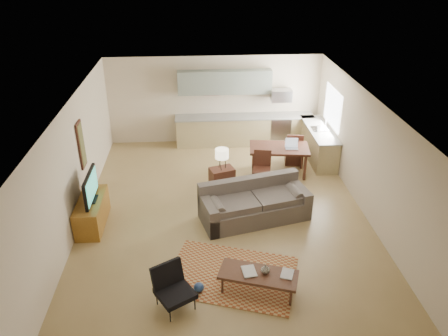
{
  "coord_description": "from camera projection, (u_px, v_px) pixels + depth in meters",
  "views": [
    {
      "loc": [
        -0.6,
        -8.36,
        5.62
      ],
      "look_at": [
        0.0,
        0.3,
        1.15
      ],
      "focal_mm": 35.0,
      "sensor_mm": 36.0,
      "label": 1
    }
  ],
  "objects": [
    {
      "name": "room",
      "position": [
        225.0,
        166.0,
        9.41
      ],
      "size": [
        9.0,
        9.0,
        9.0
      ],
      "color": "#967B4A",
      "rests_on": "ground"
    },
    {
      "name": "kitchen_counter_back",
      "position": [
        244.0,
        130.0,
        13.58
      ],
      "size": [
        4.26,
        0.64,
        0.92
      ],
      "primitive_type": null,
      "color": "tan",
      "rests_on": "ground"
    },
    {
      "name": "kitchen_counter_right",
      "position": [
        318.0,
        143.0,
        12.66
      ],
      "size": [
        0.64,
        2.26,
        0.92
      ],
      "primitive_type": null,
      "color": "tan",
      "rests_on": "ground"
    },
    {
      "name": "kitchen_range",
      "position": [
        279.0,
        129.0,
        13.65
      ],
      "size": [
        0.62,
        0.62,
        0.9
      ],
      "primitive_type": "cube",
      "color": "#A5A8AD",
      "rests_on": "ground"
    },
    {
      "name": "kitchen_microwave",
      "position": [
        281.0,
        95.0,
        13.16
      ],
      "size": [
        0.62,
        0.4,
        0.35
      ],
      "primitive_type": "cube",
      "color": "#A5A8AD",
      "rests_on": "room"
    },
    {
      "name": "upper_cabinets",
      "position": [
        225.0,
        82.0,
        12.99
      ],
      "size": [
        2.8,
        0.34,
        0.7
      ],
      "primitive_type": "cube",
      "color": "gray",
      "rests_on": "room"
    },
    {
      "name": "window_right",
      "position": [
        333.0,
        108.0,
        12.18
      ],
      "size": [
        0.02,
        1.4,
        1.05
      ],
      "primitive_type": "cube",
      "color": "white",
      "rests_on": "room"
    },
    {
      "name": "wall_art_left",
      "position": [
        82.0,
        145.0,
        9.92
      ],
      "size": [
        0.06,
        0.42,
        1.1
      ],
      "primitive_type": null,
      "color": "olive",
      "rests_on": "room"
    },
    {
      "name": "triptych",
      "position": [
        211.0,
        88.0,
        13.18
      ],
      "size": [
        1.7,
        0.04,
        0.5
      ],
      "primitive_type": null,
      "color": "#EFE5BE",
      "rests_on": "room"
    },
    {
      "name": "rug",
      "position": [
        232.0,
        275.0,
        8.3
      ],
      "size": [
        2.76,
        2.29,
        0.02
      ],
      "primitive_type": "cube",
      "rotation": [
        0.0,
        0.0,
        -0.31
      ],
      "color": "brown",
      "rests_on": "floor"
    },
    {
      "name": "sofa",
      "position": [
        255.0,
        202.0,
        9.83
      ],
      "size": [
        2.72,
        1.7,
        0.88
      ],
      "primitive_type": null,
      "rotation": [
        0.0,
        0.0,
        0.25
      ],
      "color": "#564D46",
      "rests_on": "floor"
    },
    {
      "name": "coffee_table",
      "position": [
        258.0,
        282.0,
        7.83
      ],
      "size": [
        1.51,
        0.97,
        0.42
      ],
      "primitive_type": null,
      "rotation": [
        0.0,
        0.0,
        -0.32
      ],
      "color": "#442517",
      "rests_on": "floor"
    },
    {
      "name": "book_a",
      "position": [
        243.0,
        272.0,
        7.74
      ],
      "size": [
        0.31,
        0.37,
        0.03
      ],
      "primitive_type": "imported",
      "rotation": [
        0.0,
        0.0,
        0.12
      ],
      "color": "maroon",
      "rests_on": "coffee_table"
    },
    {
      "name": "book_b",
      "position": [
        281.0,
        273.0,
        7.74
      ],
      "size": [
        0.41,
        0.43,
        0.02
      ],
      "primitive_type": "imported",
      "rotation": [
        0.0,
        0.0,
        -0.37
      ],
      "color": "navy",
      "rests_on": "coffee_table"
    },
    {
      "name": "vase",
      "position": [
        265.0,
        269.0,
        7.72
      ],
      "size": [
        0.18,
        0.18,
        0.17
      ],
      "primitive_type": "imported",
      "rotation": [
        0.0,
        0.0,
        -0.05
      ],
      "color": "black",
      "rests_on": "coffee_table"
    },
    {
      "name": "armchair",
      "position": [
        175.0,
        290.0,
        7.41
      ],
      "size": [
        0.92,
        0.92,
        0.77
      ],
      "primitive_type": null,
      "rotation": [
        0.0,
        0.0,
        0.54
      ],
      "color": "black",
      "rests_on": "floor"
    },
    {
      "name": "tv_credenza",
      "position": [
        92.0,
        212.0,
        9.68
      ],
      "size": [
        0.53,
        1.38,
        0.64
      ],
      "primitive_type": null,
      "color": "brown",
      "rests_on": "floor"
    },
    {
      "name": "tv",
      "position": [
        90.0,
        187.0,
        9.39
      ],
      "size": [
        0.11,
        1.07,
        0.64
      ],
      "primitive_type": null,
      "color": "black",
      "rests_on": "tv_credenza"
    },
    {
      "name": "console_table",
      "position": [
        222.0,
        181.0,
        10.93
      ],
      "size": [
        0.67,
        0.55,
        0.68
      ],
      "primitive_type": null,
      "rotation": [
        0.0,
        0.0,
        0.32
      ],
      "color": "#3B1D14",
      "rests_on": "floor"
    },
    {
      "name": "table_lamp",
      "position": [
        222.0,
        159.0,
        10.65
      ],
      "size": [
        0.39,
        0.39,
        0.54
      ],
      "primitive_type": null,
      "rotation": [
        0.0,
        0.0,
        0.2
      ],
      "color": "beige",
      "rests_on": "console_table"
    },
    {
      "name": "dining_table",
      "position": [
        278.0,
        160.0,
        11.81
      ],
      "size": [
        1.66,
        1.08,
        0.79
      ],
      "primitive_type": null,
      "rotation": [
        0.0,
        0.0,
        -0.12
      ],
      "color": "#3B1D14",
      "rests_on": "floor"
    },
    {
      "name": "dining_chair_near",
      "position": [
        262.0,
        169.0,
        11.2
      ],
      "size": [
        0.52,
        0.54,
        0.93
      ],
      "primitive_type": null,
      "rotation": [
        0.0,
        0.0,
        -0.19
      ],
      "color": "#3B1D14",
      "rests_on": "floor"
    },
    {
      "name": "dining_chair_far",
      "position": [
        294.0,
        148.0,
        12.36
      ],
      "size": [
        0.52,
        0.53,
        0.95
      ],
      "primitive_type": null,
      "rotation": [
        0.0,
        0.0,
        3.01
      ],
      "color": "#3B1D14",
      "rests_on": "floor"
    },
    {
      "name": "laptop",
      "position": [
        292.0,
        144.0,
        11.5
      ],
      "size": [
        0.36,
        0.28,
        0.25
      ],
      "primitive_type": null,
      "rotation": [
        0.0,
        0.0,
        -0.11
      ],
      "color": "#A5A8AD",
      "rests_on": "dining_table"
    },
    {
      "name": "soap_bottle",
      "position": [
        318.0,
        128.0,
        12.23
      ],
      "size": [
        0.1,
        0.1,
        0.19
      ],
      "primitive_type": "imported",
      "rotation": [
        0.0,
        0.0,
        0.1
      ],
      "color": "#EFE5BE",
      "rests_on": "kitchen_counter_right"
    }
  ]
}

